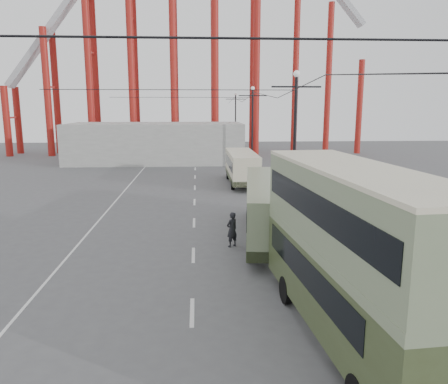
{
  "coord_description": "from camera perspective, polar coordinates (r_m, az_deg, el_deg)",
  "views": [
    {
      "loc": [
        -0.76,
        -10.17,
        7.04
      ],
      "look_at": [
        0.52,
        10.48,
        3.0
      ],
      "focal_mm": 35.0,
      "sensor_mm": 36.0,
      "label": 1
    }
  ],
  "objects": [
    {
      "name": "ground",
      "position": [
        12.39,
        0.67,
        -23.56
      ],
      "size": [
        160.0,
        160.0,
        0.0
      ],
      "primitive_type": "plane",
      "color": "#4F4F51",
      "rests_on": "ground"
    },
    {
      "name": "road_markings",
      "position": [
        30.69,
        -3.64,
        -2.23
      ],
      "size": [
        12.52,
        120.0,
        0.01
      ],
      "color": "silver",
      "rests_on": "ground"
    },
    {
      "name": "lamp_post_mid",
      "position": [
        28.98,
        9.21,
        6.23
      ],
      "size": [
        3.2,
        0.44,
        9.32
      ],
      "color": "black",
      "rests_on": "ground"
    },
    {
      "name": "lamp_post_far",
      "position": [
        50.63,
        3.72,
        8.35
      ],
      "size": [
        3.2,
        0.44,
        9.32
      ],
      "color": "black",
      "rests_on": "ground"
    },
    {
      "name": "lamp_post_distant",
      "position": [
        72.49,
        1.51,
        9.17
      ],
      "size": [
        3.2,
        0.44,
        9.32
      ],
      "color": "black",
      "rests_on": "ground"
    },
    {
      "name": "fairground_shed",
      "position": [
        57.59,
        -8.81,
        6.39
      ],
      "size": [
        22.0,
        10.0,
        5.0
      ],
      "primitive_type": "cube",
      "color": "gray",
      "rests_on": "ground"
    },
    {
      "name": "double_decker_bus",
      "position": [
        13.46,
        16.44,
        -6.85
      ],
      "size": [
        3.31,
        10.16,
        5.36
      ],
      "rotation": [
        0.0,
        0.0,
        0.08
      ],
      "color": "#364123",
      "rests_on": "ground"
    },
    {
      "name": "single_decker_green",
      "position": [
        23.72,
        6.1,
        -1.84
      ],
      "size": [
        3.85,
        11.36,
        3.15
      ],
      "rotation": [
        0.0,
        0.0,
        -0.12
      ],
      "color": "gray",
      "rests_on": "ground"
    },
    {
      "name": "single_decker_cream",
      "position": [
        40.5,
        2.32,
        3.4
      ],
      "size": [
        2.41,
        9.47,
        2.95
      ],
      "rotation": [
        0.0,
        0.0,
        -0.0
      ],
      "color": "beige",
      "rests_on": "ground"
    },
    {
      "name": "pedestrian",
      "position": [
        22.3,
        1.05,
        -4.92
      ],
      "size": [
        0.79,
        0.74,
        1.81
      ],
      "primitive_type": "imported",
      "rotation": [
        0.0,
        0.0,
        3.79
      ],
      "color": "black",
      "rests_on": "ground"
    }
  ]
}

